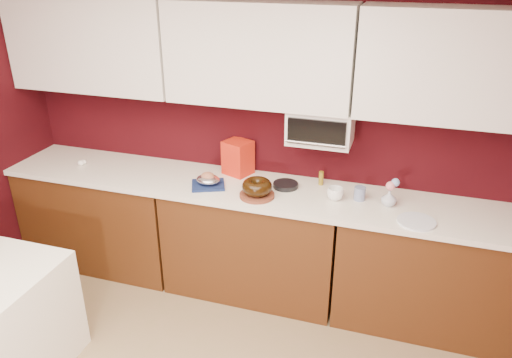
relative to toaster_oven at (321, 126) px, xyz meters
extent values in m
cube|color=#35070B|center=(-0.45, 0.15, -0.12)|extent=(4.00, 0.02, 2.50)
cube|color=#4C270F|center=(-1.78, -0.17, -0.95)|extent=(1.31, 0.58, 0.86)
cube|color=#4C270F|center=(-0.45, -0.17, -0.95)|extent=(1.31, 0.58, 0.86)
cube|color=#4C270F|center=(0.88, -0.17, -0.95)|extent=(1.31, 0.58, 0.86)
cube|color=white|center=(-0.45, -0.17, -0.49)|extent=(4.00, 0.62, 0.04)
cube|color=white|center=(-1.78, -0.02, 0.48)|extent=(1.31, 0.33, 0.70)
cube|color=white|center=(-0.45, -0.02, 0.48)|extent=(1.31, 0.33, 0.70)
cube|color=white|center=(0.88, -0.02, 0.48)|extent=(1.31, 0.33, 0.70)
cube|color=white|center=(0.00, 0.00, 0.00)|extent=(0.45, 0.30, 0.25)
cube|color=black|center=(0.00, -0.16, 0.00)|extent=(0.40, 0.02, 0.18)
cylinder|color=silver|center=(0.00, -0.18, -0.07)|extent=(0.42, 0.02, 0.02)
cylinder|color=brown|center=(-0.38, -0.30, -0.46)|extent=(0.28, 0.28, 0.02)
torus|color=black|center=(-0.38, -0.30, -0.39)|extent=(0.24, 0.24, 0.09)
cube|color=navy|center=(-0.78, -0.25, -0.47)|extent=(0.30, 0.28, 0.02)
ellipsoid|color=white|center=(-0.78, -0.25, -0.42)|extent=(0.22, 0.20, 0.07)
ellipsoid|color=#AE6C4F|center=(-0.78, -0.25, -0.40)|extent=(0.11, 0.10, 0.07)
cube|color=#B60C13|center=(-0.64, 0.05, -0.34)|extent=(0.25, 0.24, 0.27)
cylinder|color=black|center=(-0.22, -0.09, -0.46)|extent=(0.21, 0.21, 0.03)
imported|color=white|center=(0.16, -0.18, -0.42)|extent=(0.14, 0.14, 0.11)
cylinder|color=navy|center=(0.32, -0.13, -0.43)|extent=(0.09, 0.09, 0.10)
imported|color=silver|center=(0.53, -0.16, -0.41)|extent=(0.10, 0.10, 0.13)
sphere|color=pink|center=(0.53, -0.16, -0.33)|extent=(0.06, 0.06, 0.06)
sphere|color=#859ED4|center=(0.56, -0.14, -0.30)|extent=(0.06, 0.06, 0.06)
cylinder|color=white|center=(0.72, -0.34, -0.47)|extent=(0.32, 0.32, 0.01)
cylinder|color=olive|center=(0.02, 0.03, -0.42)|extent=(0.05, 0.05, 0.11)
ellipsoid|color=white|center=(-1.92, -0.16, -0.46)|extent=(0.06, 0.05, 0.04)
ellipsoid|color=white|center=(-1.92, -0.20, -0.45)|extent=(0.07, 0.06, 0.04)
camera|label=1|loc=(0.58, -3.34, 1.13)|focal=35.00mm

